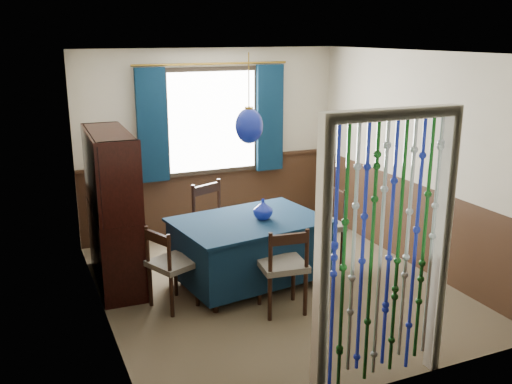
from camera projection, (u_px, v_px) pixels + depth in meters
name	position (u px, v px, depth m)	size (l,w,h in m)	color
floor	(273.00, 286.00, 6.27)	(4.00, 4.00, 0.00)	brown
ceiling	(276.00, 52.00, 5.59)	(4.00, 4.00, 0.00)	silver
wall_back	(211.00, 143.00, 7.70)	(3.60, 3.60, 0.00)	#BCB29A
wall_front	(391.00, 236.00, 4.16)	(3.60, 3.60, 0.00)	#BCB29A
wall_left	(98.00, 195.00, 5.24)	(4.00, 4.00, 0.00)	#BCB29A
wall_right	(414.00, 161.00, 6.62)	(4.00, 4.00, 0.00)	#BCB29A
wainscot_back	(213.00, 196.00, 7.89)	(3.60, 3.60, 0.00)	#352114
wainscot_front	(384.00, 328.00, 4.38)	(3.60, 3.60, 0.00)	#352114
wainscot_left	(105.00, 270.00, 5.45)	(4.00, 4.00, 0.00)	#352114
wainscot_right	(409.00, 222.00, 6.82)	(4.00, 4.00, 0.00)	#352114
window	(212.00, 121.00, 7.57)	(1.32, 0.12, 1.42)	black
doorway	(384.00, 259.00, 4.27)	(1.16, 0.12, 2.18)	silver
dining_table	(249.00, 247.00, 6.20)	(1.70, 1.29, 0.75)	#091E33
chair_near	(283.00, 267.00, 5.58)	(0.49, 0.48, 0.90)	black
chair_far	(216.00, 222.00, 6.79)	(0.62, 0.61, 0.97)	black
chair_left	(171.00, 265.00, 5.67)	(0.54, 0.55, 0.86)	black
chair_right	(322.00, 225.00, 6.66)	(0.47, 0.49, 0.97)	black
sideboard	(114.00, 232.00, 6.21)	(0.49, 1.31, 1.70)	black
pendant_lamp	(249.00, 126.00, 5.84)	(0.29, 0.29, 0.92)	olive
vase_table	(263.00, 210.00, 6.11)	(0.19, 0.19, 0.20)	navy
bowl_shelf	(120.00, 183.00, 5.88)	(0.20, 0.20, 0.05)	beige
vase_sideboard	(112.00, 192.00, 6.44)	(0.18, 0.18, 0.19)	beige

